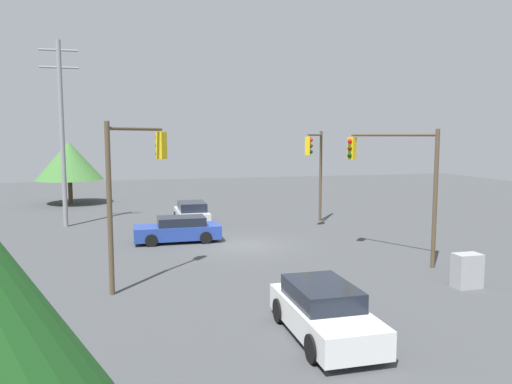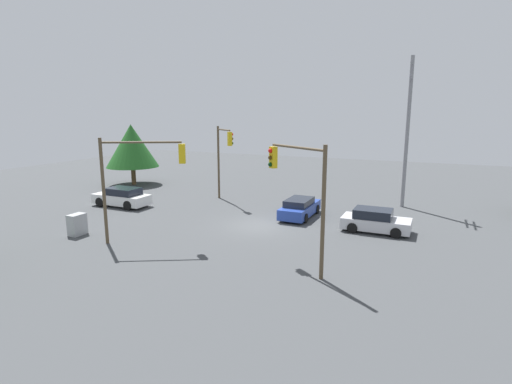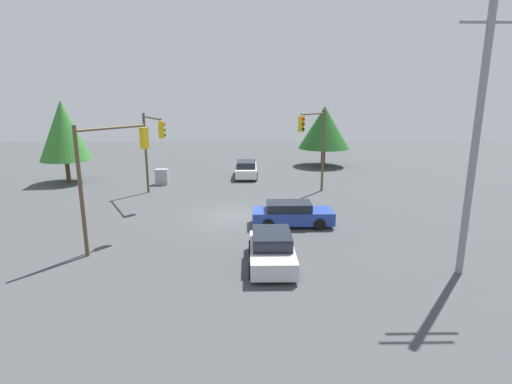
{
  "view_description": "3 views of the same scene",
  "coord_description": "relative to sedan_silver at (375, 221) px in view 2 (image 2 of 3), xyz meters",
  "views": [
    {
      "loc": [
        -5.69,
        -24.23,
        5.54
      ],
      "look_at": [
        0.59,
        -0.26,
        2.73
      ],
      "focal_mm": 35.0,
      "sensor_mm": 36.0,
      "label": 1
    },
    {
      "loc": [
        22.56,
        10.06,
        7.12
      ],
      "look_at": [
        1.04,
        0.23,
        2.4
      ],
      "focal_mm": 28.0,
      "sensor_mm": 36.0,
      "label": 2
    },
    {
      "loc": [
        -0.78,
        22.78,
        7.03
      ],
      "look_at": [
        -1.16,
        0.79,
        1.7
      ],
      "focal_mm": 28.0,
      "sensor_mm": 36.0,
      "label": 3
    }
  ],
  "objects": [
    {
      "name": "tree_left",
      "position": [
        -6.62,
        -24.52,
        3.22
      ],
      "size": [
        5.12,
        5.12,
        6.0
      ],
      "color": "brown",
      "rests_on": "ground_plane"
    },
    {
      "name": "sedan_white",
      "position": [
        1.21,
        -18.78,
        0.04
      ],
      "size": [
        1.95,
        4.46,
        1.46
      ],
      "rotation": [
        0.0,
        0.0,
        3.14
      ],
      "color": "silver",
      "rests_on": "ground_plane"
    },
    {
      "name": "sedan_blue",
      "position": [
        -1.39,
        -5.26,
        -0.02
      ],
      "size": [
        4.44,
        1.85,
        1.32
      ],
      "rotation": [
        0.0,
        0.0,
        1.57
      ],
      "color": "#233D93",
      "rests_on": "ground_plane"
    },
    {
      "name": "traffic_signal_aux",
      "position": [
        -3.74,
        -12.58,
        3.43
      ],
      "size": [
        2.27,
        2.46,
        6.03
      ],
      "rotation": [
        0.0,
        0.0,
        0.83
      ],
      "color": "brown",
      "rests_on": "ground_plane"
    },
    {
      "name": "ground_plane",
      "position": [
        1.72,
        -6.93,
        -0.67
      ],
      "size": [
        80.0,
        80.0,
        0.0
      ],
      "primitive_type": "plane",
      "color": "#424447"
    },
    {
      "name": "traffic_signal_main",
      "position": [
        7.39,
        -2.41,
        3.35
      ],
      "size": [
        2.37,
        3.44,
        5.83
      ],
      "rotation": [
        0.0,
        0.0,
        4.13
      ],
      "color": "brown",
      "rests_on": "ground_plane"
    },
    {
      "name": "utility_pole_tall",
      "position": [
        -7.61,
        0.93,
        5.21
      ],
      "size": [
        2.2,
        0.28,
        11.15
      ],
      "color": "gray",
      "rests_on": "ground_plane"
    },
    {
      "name": "electrical_cabinet",
      "position": [
        8.02,
        -15.92,
        -0.04
      ],
      "size": [
        0.99,
        0.63,
        1.26
      ],
      "primitive_type": "cube",
      "color": "#9EA0A3",
      "rests_on": "ground_plane"
    },
    {
      "name": "traffic_signal_cross",
      "position": [
        7.59,
        -11.56,
        3.38
      ],
      "size": [
        2.38,
        4.07,
        5.82
      ],
      "rotation": [
        0.0,
        0.0,
        2.06
      ],
      "color": "brown",
      "rests_on": "ground_plane"
    },
    {
      "name": "sedan_silver",
      "position": [
        0.0,
        0.0,
        0.0
      ],
      "size": [
        1.97,
        4.01,
        1.4
      ],
      "color": "silver",
      "rests_on": "ground_plane"
    }
  ]
}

